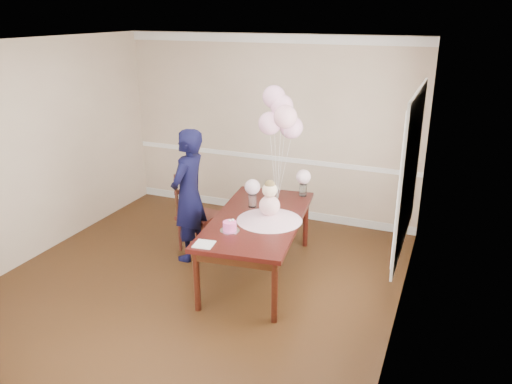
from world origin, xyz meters
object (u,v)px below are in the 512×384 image
object	(u,v)px
birthday_cake	(230,226)
dining_chair_seat	(199,216)
woman	(189,195)
dining_table_top	(258,219)

from	to	relation	value
birthday_cake	dining_chair_seat	bearing A→B (deg)	135.56
dining_chair_seat	woman	world-z (taller)	woman
dining_table_top	woman	xyz separation A→B (m)	(-0.97, 0.10, 0.12)
dining_table_top	birthday_cake	bearing A→B (deg)	-113.96
birthday_cake	dining_table_top	bearing A→B (deg)	73.18
woman	birthday_cake	bearing A→B (deg)	56.49
birthday_cake	woman	distance (m)	1.00
dining_table_top	birthday_cake	world-z (taller)	birthday_cake
dining_table_top	dining_chair_seat	bearing A→B (deg)	153.01
dining_table_top	birthday_cake	distance (m)	0.49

